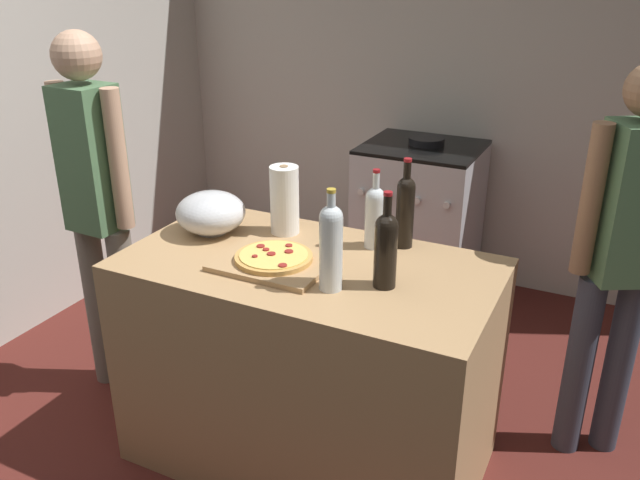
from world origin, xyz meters
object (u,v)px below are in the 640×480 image
object	(u,v)px
mixing_bowl	(211,213)
wine_bottle_dark	(405,208)
wine_bottle_amber	(386,247)
pizza	(274,257)
paper_towel_roll	(285,200)
wine_bottle_green	(375,214)
person_in_red	(622,249)
stove	(418,221)
person_in_stripes	(97,199)
wine_bottle_clear	(331,244)

from	to	relation	value
mixing_bowl	wine_bottle_dark	xyz separation A→B (m)	(0.74, 0.21, 0.07)
wine_bottle_amber	mixing_bowl	bearing A→B (deg)	170.47
pizza	paper_towel_roll	world-z (taller)	paper_towel_roll
paper_towel_roll	wine_bottle_dark	distance (m)	0.48
wine_bottle_green	person_in_red	bearing A→B (deg)	20.63
wine_bottle_green	wine_bottle_amber	distance (m)	0.33
stove	person_in_red	distance (m)	1.56
pizza	person_in_stripes	size ratio (longest dim) A/B	0.17
wine_bottle_clear	person_in_stripes	bearing A→B (deg)	171.08
pizza	wine_bottle_dark	xyz separation A→B (m)	(0.36, 0.37, 0.12)
wine_bottle_clear	person_in_stripes	size ratio (longest dim) A/B	0.21
wine_bottle_green	person_in_red	size ratio (longest dim) A/B	0.19
wine_bottle_clear	wine_bottle_amber	distance (m)	0.18
paper_towel_roll	person_in_stripes	xyz separation A→B (m)	(-0.83, -0.18, -0.07)
paper_towel_roll	stove	world-z (taller)	paper_towel_roll
pizza	wine_bottle_amber	xyz separation A→B (m)	(0.42, 0.02, 0.11)
person_in_stripes	wine_bottle_amber	bearing A→B (deg)	-3.86
stove	wine_bottle_green	bearing A→B (deg)	-79.76
mixing_bowl	wine_bottle_green	bearing A→B (deg)	13.69
wine_bottle_clear	pizza	bearing A→B (deg)	163.72
wine_bottle_clear	wine_bottle_dark	xyz separation A→B (m)	(0.10, 0.44, -0.01)
pizza	wine_bottle_clear	xyz separation A→B (m)	(0.26, -0.08, 0.13)
wine_bottle_dark	wine_bottle_amber	distance (m)	0.35
wine_bottle_clear	wine_bottle_dark	world-z (taller)	wine_bottle_clear
paper_towel_roll	wine_bottle_amber	xyz separation A→B (m)	(0.53, -0.27, 0.01)
wine_bottle_dark	stove	bearing A→B (deg)	104.89
person_in_stripes	wine_bottle_green	bearing A→B (deg)	9.34
stove	pizza	bearing A→B (deg)	-90.79
wine_bottle_clear	wine_bottle_amber	size ratio (longest dim) A/B	1.05
wine_bottle_amber	stove	distance (m)	1.77
wine_bottle_clear	paper_towel_roll	bearing A→B (deg)	135.91
wine_bottle_clear	stove	xyz separation A→B (m)	(-0.24, 1.73, -0.58)
mixing_bowl	stove	size ratio (longest dim) A/B	0.29
wine_bottle_green	paper_towel_roll	bearing A→B (deg)	-176.50
paper_towel_roll	wine_bottle_green	size ratio (longest dim) A/B	0.90
paper_towel_roll	wine_bottle_clear	xyz separation A→B (m)	(0.38, -0.36, 0.03)
wine_bottle_amber	person_in_red	world-z (taller)	person_in_red
pizza	mixing_bowl	size ratio (longest dim) A/B	1.02
pizza	person_in_stripes	bearing A→B (deg)	173.21
wine_bottle_amber	person_in_stripes	bearing A→B (deg)	176.14
wine_bottle_green	person_in_stripes	world-z (taller)	person_in_stripes
pizza	wine_bottle_green	distance (m)	0.42
mixing_bowl	person_in_red	world-z (taller)	person_in_red
wine_bottle_amber	person_in_stripes	distance (m)	1.36
wine_bottle_green	wine_bottle_dark	world-z (taller)	wine_bottle_dark
mixing_bowl	wine_bottle_clear	xyz separation A→B (m)	(0.64, -0.23, 0.08)
wine_bottle_amber	person_in_red	bearing A→B (deg)	41.02
paper_towel_roll	wine_bottle_clear	distance (m)	0.52
person_in_stripes	wine_bottle_dark	bearing A→B (deg)	11.04
wine_bottle_amber	wine_bottle_dark	bearing A→B (deg)	98.96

